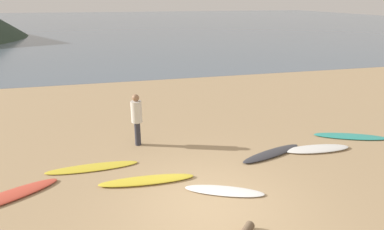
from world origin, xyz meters
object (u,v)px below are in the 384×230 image
Objects in this scene: surfboard_3 at (224,191)px; person_0 at (137,116)px; surfboard_2 at (147,180)px; surfboard_6 at (350,136)px; surfboard_1 at (92,167)px; surfboard_4 at (272,153)px; surfboard_0 at (4,198)px; surfboard_5 at (317,149)px.

surfboard_3 is 3.97m from person_0.
surfboard_2 reaches higher than surfboard_6.
surfboard_1 is 3.85m from surfboard_3.
surfboard_4 is at bearing 61.13° from surfboard_3.
surfboard_4 is (7.39, 0.63, 0.00)m from surfboard_0.
surfboard_6 is at bearing -9.00° from surfboard_4.
surfboard_0 is at bearing -171.83° from surfboard_5.
surfboard_0 is 1.06× the size of surfboard_6.
surfboard_5 reaches higher than surfboard_4.
person_0 is (0.01, 2.43, 0.97)m from surfboard_2.
surfboard_1 is 5.38m from surfboard_4.
surfboard_6 is at bearing -20.08° from person_0.
surfboard_5 is 0.89× the size of surfboard_6.
surfboard_2 is (1.42, -1.12, 0.02)m from surfboard_1.
person_0 is at bearing 5.97° from surfboard_0.
surfboard_3 reaches higher than surfboard_1.
surfboard_3 is at bearing -33.84° from surfboard_1.
surfboard_4 is at bearing -147.49° from surfboard_6.
surfboard_6 is at bearing 24.73° from surfboard_5.
surfboard_4 is 4.42m from person_0.
surfboard_4 is at bearing -23.87° from surfboard_0.
person_0 is (-7.23, 1.19, 0.99)m from surfboard_6.
surfboard_4 is 3.34m from surfboard_6.
surfboard_2 reaches higher than surfboard_0.
surfboard_1 is at bearing -148.21° from person_0.
surfboard_6 is (1.74, 0.64, -0.01)m from surfboard_5.
surfboard_1 is at bearing 170.80° from surfboard_3.
surfboard_3 is 1.15× the size of person_0.
surfboard_0 is 7.42m from surfboard_4.
surfboard_2 is 2.62m from person_0.
surfboard_0 is 5.36m from surfboard_3.
surfboard_0 is at bearing -156.01° from person_0.
surfboard_3 is (3.24, -2.09, 0.00)m from surfboard_1.
surfboard_2 is at bearing -29.28° from surfboard_0.
surfboard_4 is at bearing 12.43° from surfboard_2.
surfboard_6 is at bearing -0.18° from surfboard_1.
surfboard_6 is at bearing 45.83° from surfboard_3.
person_0 reaches higher than surfboard_5.
surfboard_2 is at bearing 175.54° from surfboard_3.
surfboard_1 is at bearing 144.64° from surfboard_2.
surfboard_3 is 0.92× the size of surfboard_5.
surfboard_1 is 1.02× the size of surfboard_2.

